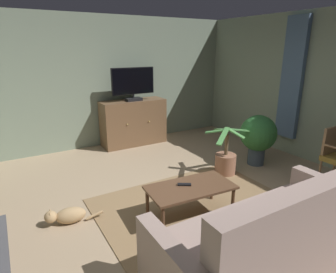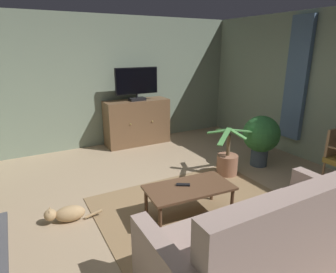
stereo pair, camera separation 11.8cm
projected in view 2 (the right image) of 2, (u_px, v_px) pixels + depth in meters
name	position (u px, v px, depth m)	size (l,w,h in m)	color
ground_plane	(180.00, 207.00, 3.92)	(6.62, 6.70, 0.04)	tan
wall_back	(106.00, 82.00, 6.10)	(6.62, 0.10, 2.71)	gray
wall_right_with_window	(334.00, 91.00, 4.91)	(0.10, 6.70, 2.71)	gray
curtain_panel_far	(297.00, 79.00, 5.38)	(0.10, 0.44, 2.28)	slate
rug_central	(197.00, 209.00, 3.84)	(2.56, 2.01, 0.01)	#8E704C
tv_cabinet	(137.00, 123.00, 6.32)	(1.40, 0.52, 0.98)	#4A3523
television	(137.00, 83.00, 6.01)	(0.94, 0.20, 0.69)	black
coffee_table	(189.00, 190.00, 3.56)	(1.12, 0.64, 0.42)	brown
tv_remote	(183.00, 185.00, 3.57)	(0.17, 0.05, 0.02)	black
sofa_floral	(265.00, 242.00, 2.66)	(2.24, 0.93, 1.02)	#A3897F
potted_plant_tall_palm_by_window	(227.00, 162.00, 4.82)	(0.91, 0.65, 0.83)	#99664C
potted_plant_small_fern_corner	(261.00, 136.00, 5.11)	(0.65, 0.65, 0.92)	#3D4C5B
cat	(67.00, 214.00, 3.54)	(0.68, 0.25, 0.22)	tan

